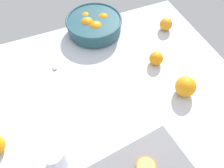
{
  "coord_description": "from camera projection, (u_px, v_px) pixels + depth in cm",
  "views": [
    {
      "loc": [
        -18.35,
        -50.12,
        82.47
      ],
      "look_at": [
        3.18,
        1.21,
        6.98
      ],
      "focal_mm": 37.33,
      "sensor_mm": 36.0,
      "label": 1
    }
  ],
  "objects": [
    {
      "name": "ground_plane",
      "position": [
        106.0,
        100.0,
        0.99
      ],
      "size": [
        120.11,
        100.86,
        3.0
      ],
      "primitive_type": "cube",
      "color": "silver"
    },
    {
      "name": "fruit_bowl",
      "position": [
        94.0,
        25.0,
        1.19
      ],
      "size": [
        28.63,
        28.63,
        9.27
      ],
      "color": "#234C56",
      "rests_on": "ground_plane"
    },
    {
      "name": "juice_glass",
      "position": [
        56.0,
        159.0,
        0.78
      ],
      "size": [
        7.54,
        7.54,
        10.67
      ],
      "color": "white",
      "rests_on": "ground_plane"
    },
    {
      "name": "orange_half_0",
      "position": [
        146.0,
        168.0,
        0.77
      ],
      "size": [
        6.83,
        6.83,
        3.7
      ],
      "color": "orange",
      "rests_on": "cutting_board"
    },
    {
      "name": "loose_orange_1",
      "position": [
        186.0,
        86.0,
        0.96
      ],
      "size": [
        8.68,
        8.68,
        8.68
      ],
      "primitive_type": "sphere",
      "color": "orange",
      "rests_on": "ground_plane"
    },
    {
      "name": "loose_orange_2",
      "position": [
        156.0,
        58.0,
        1.07
      ],
      "size": [
        6.42,
        6.42,
        6.42
      ],
      "primitive_type": "sphere",
      "color": "orange",
      "rests_on": "ground_plane"
    },
    {
      "name": "loose_orange_3",
      "position": [
        166.0,
        24.0,
        1.21
      ],
      "size": [
        6.63,
        6.63,
        6.63
      ],
      "primitive_type": "sphere",
      "color": "orange",
      "rests_on": "ground_plane"
    },
    {
      "name": "spoon",
      "position": [
        55.0,
        60.0,
        1.1
      ],
      "size": [
        6.74,
        17.45,
        1.0
      ],
      "color": "silver",
      "rests_on": "ground_plane"
    }
  ]
}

